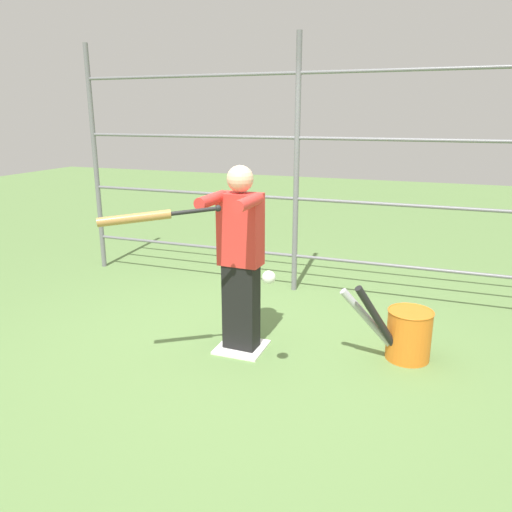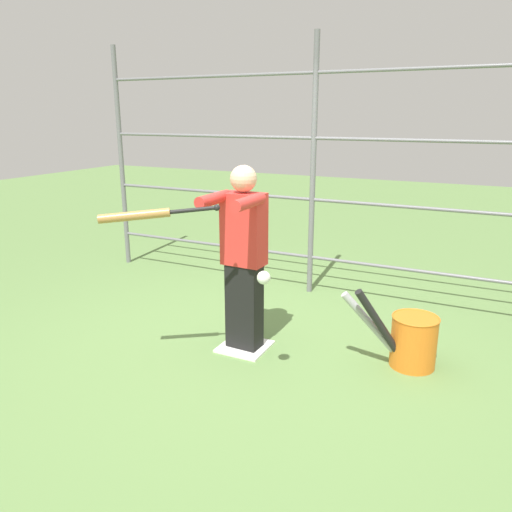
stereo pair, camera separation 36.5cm
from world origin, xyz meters
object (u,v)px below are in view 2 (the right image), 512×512
Objects in this scene: batter at (243,254)px; baseball_bat_swinging at (145,215)px; bat_bucket at (411,340)px; softball_in_flight at (264,278)px.

batter is 2.09× the size of baseball_bat_swinging.
batter reaches higher than bat_bucket.
batter is 0.64m from softball_in_flight.
baseball_bat_swinging is (0.43, 0.68, 0.41)m from batter.
baseball_bat_swinging is 7.83× the size of softball_in_flight.
baseball_bat_swinging reaches higher than bat_bucket.
batter is at bearing 13.29° from bat_bucket.
bat_bucket is at bearing -138.82° from softball_in_flight.
softball_in_flight is (-0.42, 0.49, 0.00)m from batter.
softball_in_flight is (-0.85, -0.20, -0.41)m from baseball_bat_swinging.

